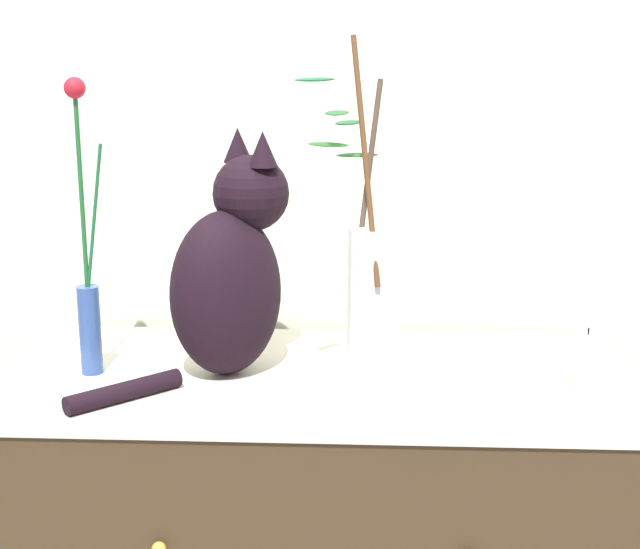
# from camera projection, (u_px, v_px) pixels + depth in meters

# --- Properties ---
(wall_back) EXTENTS (4.40, 0.08, 2.60)m
(wall_back) POSITION_uv_depth(u_px,v_px,m) (328.00, 153.00, 1.92)
(wall_back) COLOR silver
(wall_back) RESTS_ON ground_plane
(cat_sitting) EXTENTS (0.37, 0.35, 0.43)m
(cat_sitting) POSITION_uv_depth(u_px,v_px,m) (230.00, 272.00, 1.65)
(cat_sitting) COLOR black
(cat_sitting) RESTS_ON sideboard
(vase_slim_green) EXTENTS (0.06, 0.04, 0.52)m
(vase_slim_green) POSITION_uv_depth(u_px,v_px,m) (87.00, 284.00, 1.65)
(vase_slim_green) COLOR #2D4888
(vase_slim_green) RESTS_ON sideboard
(bowl_porcelain) EXTENTS (0.20, 0.20, 0.06)m
(bowl_porcelain) POSITION_uv_depth(u_px,v_px,m) (372.00, 379.00, 1.58)
(bowl_porcelain) COLOR silver
(bowl_porcelain) RESTS_ON sideboard
(vase_glass_clear) EXTENTS (0.18, 0.16, 0.53)m
(vase_glass_clear) POSITION_uv_depth(u_px,v_px,m) (372.00, 285.00, 1.54)
(vase_glass_clear) COLOR silver
(vase_glass_clear) RESTS_ON bowl_porcelain
(candle_pillar) EXTENTS (0.04, 0.04, 0.11)m
(candle_pillar) POSITION_uv_depth(u_px,v_px,m) (586.00, 364.00, 1.59)
(candle_pillar) COLOR silver
(candle_pillar) RESTS_ON sideboard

